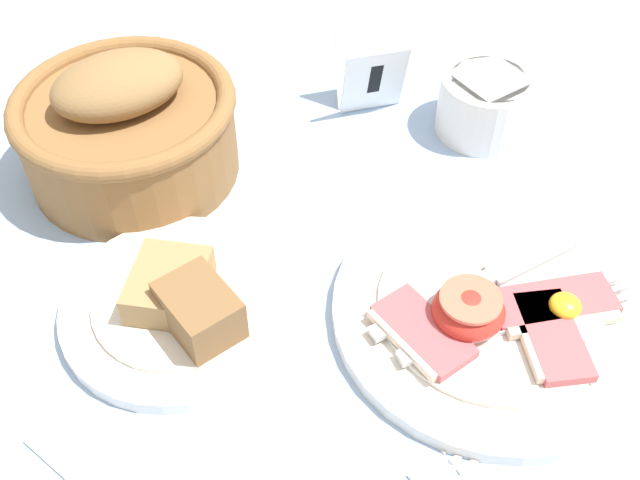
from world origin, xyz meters
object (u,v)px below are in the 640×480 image
bread_basket (128,126)px  number_card (370,74)px  sugar_cup (486,103)px  bread_plate (181,303)px  breakfast_plate (495,312)px

bread_basket → number_card: (0.23, 0.05, -0.01)m
sugar_cup → bread_basket: bearing=178.8°
bread_basket → bread_plate: bearing=-81.0°
bread_plate → sugar_cup: 0.34m
breakfast_plate → bread_basket: bearing=138.5°
breakfast_plate → bread_basket: bread_basket is taller
breakfast_plate → bread_plate: size_ratio=1.35×
breakfast_plate → sugar_cup: sugar_cup is taller
breakfast_plate → bread_basket: (-0.25, 0.22, 0.04)m
bread_plate → number_card: 0.30m
bread_basket → number_card: 0.23m
bread_plate → sugar_cup: (0.29, 0.16, 0.02)m
sugar_cup → bread_basket: size_ratio=0.47×
number_card → sugar_cup: bearing=-33.5°
bread_basket → number_card: bearing=12.1°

